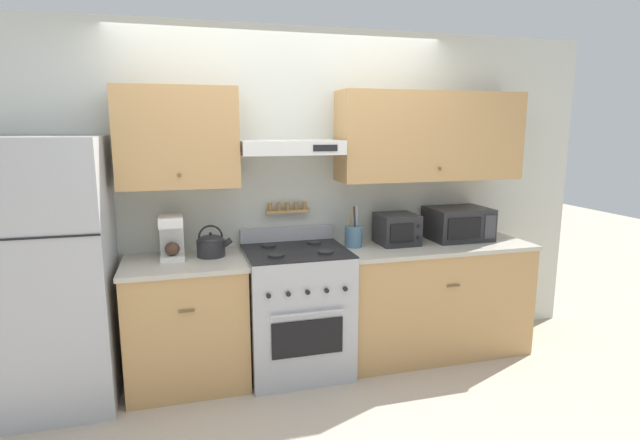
# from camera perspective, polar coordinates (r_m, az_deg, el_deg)

# --- Properties ---
(ground_plane) EXTENTS (16.00, 16.00, 0.00)m
(ground_plane) POSITION_cam_1_polar(r_m,az_deg,el_deg) (3.71, -1.51, -18.63)
(ground_plane) COLOR #B2A38E
(wall_back) EXTENTS (5.20, 0.46, 2.55)m
(wall_back) POSITION_cam_1_polar(r_m,az_deg,el_deg) (3.87, -1.67, 4.97)
(wall_back) COLOR silver
(wall_back) RESTS_ON ground_plane
(counter_left) EXTENTS (0.84, 0.64, 0.90)m
(counter_left) POSITION_cam_1_polar(r_m,az_deg,el_deg) (3.72, -14.95, -11.21)
(counter_left) COLOR tan
(counter_left) RESTS_ON ground_plane
(counter_right) EXTENTS (1.52, 0.64, 0.90)m
(counter_right) POSITION_cam_1_polar(r_m,az_deg,el_deg) (4.19, 12.69, -8.64)
(counter_right) COLOR tan
(counter_right) RESTS_ON ground_plane
(stove_range) EXTENTS (0.74, 0.68, 1.04)m
(stove_range) POSITION_cam_1_polar(r_m,az_deg,el_deg) (3.77, -2.67, -10.23)
(stove_range) COLOR #ADAFB5
(stove_range) RESTS_ON ground_plane
(refrigerator) EXTENTS (0.78, 0.70, 1.76)m
(refrigerator) POSITION_cam_1_polar(r_m,az_deg,el_deg) (3.65, -28.78, -5.58)
(refrigerator) COLOR #ADAFB5
(refrigerator) RESTS_ON ground_plane
(tea_kettle) EXTENTS (0.26, 0.20, 0.23)m
(tea_kettle) POSITION_cam_1_polar(r_m,az_deg,el_deg) (3.64, -12.32, -2.78)
(tea_kettle) COLOR #232326
(tea_kettle) RESTS_ON counter_left
(coffee_maker) EXTENTS (0.16, 0.23, 0.30)m
(coffee_maker) POSITION_cam_1_polar(r_m,az_deg,el_deg) (3.65, -16.59, -1.80)
(coffee_maker) COLOR white
(coffee_maker) RESTS_ON counter_left
(microwave) EXTENTS (0.48, 0.39, 0.26)m
(microwave) POSITION_cam_1_polar(r_m,az_deg,el_deg) (4.25, 15.50, -0.39)
(microwave) COLOR #232326
(microwave) RESTS_ON counter_right
(utensil_crock) EXTENTS (0.14, 0.14, 0.31)m
(utensil_crock) POSITION_cam_1_polar(r_m,az_deg,el_deg) (3.85, 3.85, -1.83)
(utensil_crock) COLOR slate
(utensil_crock) RESTS_ON counter_right
(toaster_oven) EXTENTS (0.30, 0.32, 0.24)m
(toaster_oven) POSITION_cam_1_polar(r_m,az_deg,el_deg) (3.98, 8.76, -1.02)
(toaster_oven) COLOR #232326
(toaster_oven) RESTS_ON counter_right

